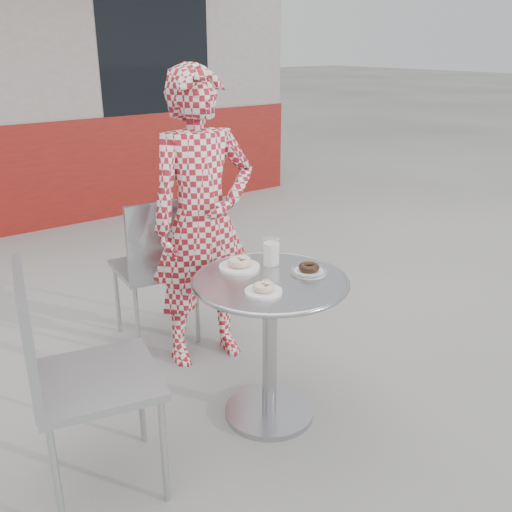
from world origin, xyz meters
TOP-DOWN VIEW (x-y plane):
  - ground at (0.00, 0.00)m, footprint 60.00×60.00m
  - bistro_table at (0.03, 0.02)m, footprint 0.70×0.70m
  - chair_far at (-0.03, 1.02)m, footprint 0.48×0.48m
  - chair_left at (-0.79, 0.07)m, footprint 0.55×0.55m
  - seated_person at (0.10, 0.69)m, footprint 0.64×0.47m
  - plate_far at (-0.00, 0.21)m, footprint 0.19×0.19m
  - plate_near at (-0.08, -0.07)m, footprint 0.16×0.16m
  - plate_checker at (0.21, -0.02)m, footprint 0.16×0.16m
  - milk_cup at (0.14, 0.16)m, footprint 0.08×0.08m

SIDE VIEW (x-z plane):
  - ground at x=0.00m, z-range 0.00..0.00m
  - chair_far at x=-0.03m, z-range -0.17..0.73m
  - chair_left at x=-0.79m, z-range -0.18..0.77m
  - bistro_table at x=0.03m, z-range 0.18..0.89m
  - plate_checker at x=0.21m, z-range 0.70..0.74m
  - plate_near at x=-0.08m, z-range 0.71..0.75m
  - plate_far at x=0.00m, z-range 0.70..0.75m
  - milk_cup at x=0.14m, z-range 0.71..0.83m
  - seated_person at x=0.10m, z-range 0.00..1.60m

